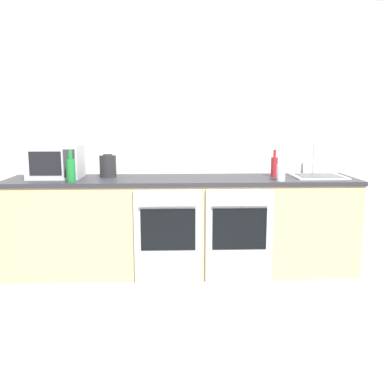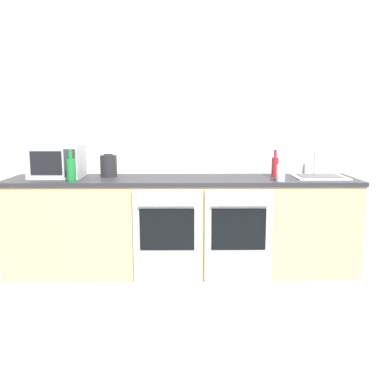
# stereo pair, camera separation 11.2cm
# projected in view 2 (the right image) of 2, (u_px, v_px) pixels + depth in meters

# --- Properties ---
(wall_back) EXTENTS (10.00, 0.06, 2.60)m
(wall_back) POSITION_uv_depth(u_px,v_px,m) (182.00, 135.00, 4.34)
(wall_back) COLOR silver
(wall_back) RESTS_ON ground_plane
(counter_back) EXTENTS (3.30, 0.66, 0.91)m
(counter_back) POSITION_uv_depth(u_px,v_px,m) (182.00, 224.00, 4.14)
(counter_back) COLOR tan
(counter_back) RESTS_ON ground_plane
(oven_left) EXTENTS (0.60, 0.06, 0.85)m
(oven_left) POSITION_uv_depth(u_px,v_px,m) (167.00, 236.00, 3.81)
(oven_left) COLOR #A8AAAF
(oven_left) RESTS_ON ground_plane
(oven_right) EXTENTS (0.60, 0.06, 0.85)m
(oven_right) POSITION_uv_depth(u_px,v_px,m) (238.00, 236.00, 3.82)
(oven_right) COLOR #A8AAAF
(oven_right) RESTS_ON ground_plane
(microwave) EXTENTS (0.48, 0.38, 0.32)m
(microwave) POSITION_uv_depth(u_px,v_px,m) (57.00, 161.00, 4.07)
(microwave) COLOR #B7BABF
(microwave) RESTS_ON counter_back
(bottle_red) EXTENTS (0.07, 0.07, 0.26)m
(bottle_red) POSITION_uv_depth(u_px,v_px,m) (275.00, 166.00, 4.10)
(bottle_red) COLOR maroon
(bottle_red) RESTS_ON counter_back
(bottle_clear) EXTENTS (0.08, 0.08, 0.21)m
(bottle_clear) POSITION_uv_depth(u_px,v_px,m) (281.00, 172.00, 3.83)
(bottle_clear) COLOR silver
(bottle_clear) RESTS_ON counter_back
(bottle_green) EXTENTS (0.08, 0.08, 0.29)m
(bottle_green) POSITION_uv_depth(u_px,v_px,m) (71.00, 169.00, 3.81)
(bottle_green) COLOR #19722D
(bottle_green) RESTS_ON counter_back
(kettle) EXTENTS (0.16, 0.16, 0.22)m
(kettle) POSITION_uv_depth(u_px,v_px,m) (109.00, 166.00, 4.14)
(kettle) COLOR #232326
(kettle) RESTS_ON counter_back
(sink) EXTENTS (0.48, 0.41, 0.31)m
(sink) POSITION_uv_depth(u_px,v_px,m) (319.00, 176.00, 4.08)
(sink) COLOR #B7BABF
(sink) RESTS_ON counter_back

